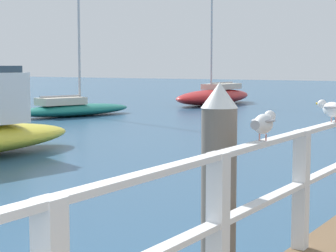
# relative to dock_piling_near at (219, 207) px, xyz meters

# --- Properties ---
(dock_piling_near) EXTENTS (0.29, 0.29, 1.99)m
(dock_piling_near) POSITION_rel_dock_piling_near_xyz_m (0.00, 0.00, 0.00)
(dock_piling_near) COLOR #6B6056
(dock_piling_near) RESTS_ON ground_plane
(seagull_foreground) EXTENTS (0.20, 0.48, 0.21)m
(seagull_foreground) POSITION_rel_dock_piling_near_xyz_m (0.38, -0.01, 0.69)
(seagull_foreground) COLOR white
(seagull_foreground) RESTS_ON pier_railing
(seagull_background) EXTENTS (0.42, 0.31, 0.21)m
(seagull_background) POSITION_rel_dock_piling_near_xyz_m (0.37, 1.71, 0.69)
(seagull_background) COLOR white
(seagull_background) RESTS_ON pier_railing
(boat_0) EXTENTS (2.22, 7.10, 8.58)m
(boat_0) POSITION_rel_dock_piling_near_xyz_m (-13.08, 24.90, -0.54)
(boat_0) COLOR red
(boat_0) RESTS_ON ground_plane
(boat_5) EXTENTS (3.03, 5.75, 6.92)m
(boat_5) POSITION_rel_dock_piling_near_xyz_m (-14.58, 15.08, -0.67)
(boat_5) COLOR #197266
(boat_5) RESTS_ON ground_plane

